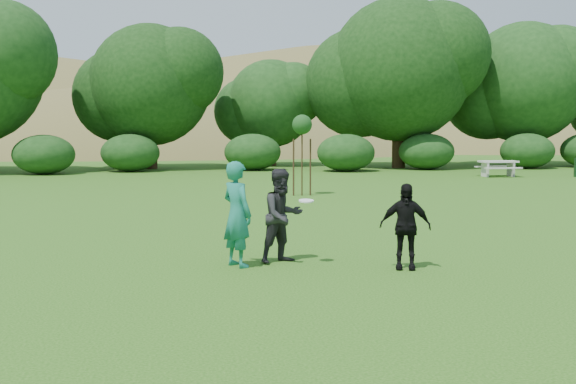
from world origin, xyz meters
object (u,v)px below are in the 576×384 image
player_teal (237,214)px  sapling (302,127)px  player_black (405,226)px  picnic_table (498,166)px  player_grey (282,216)px

player_teal → sapling: 12.81m
player_black → sapling: 13.09m
picnic_table → player_teal: bearing=-124.9°
player_teal → player_grey: bearing=-106.3°
sapling → player_grey: bearing=-100.9°
player_grey → player_black: (2.04, -0.91, -0.11)m
player_teal → player_grey: size_ratio=1.09×
player_black → picnic_table: 23.37m
player_teal → picnic_table: bearing=-67.8°
player_teal → sapling: bearing=-47.4°
player_teal → picnic_table: (13.93, 19.94, -0.42)m
player_grey → player_black: player_grey is taller
player_black → sapling: sapling is taller
sapling → picnic_table: (10.75, 7.61, -1.90)m
player_teal → picnic_table: size_ratio=1.05×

